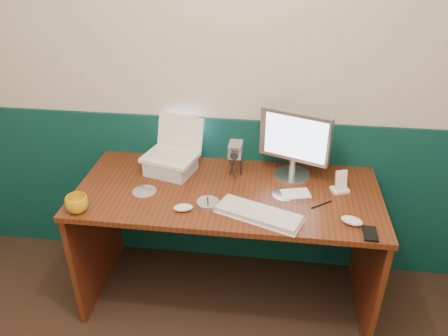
# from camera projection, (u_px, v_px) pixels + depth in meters

# --- Properties ---
(back_wall) EXTENTS (3.50, 0.04, 2.50)m
(back_wall) POSITION_uv_depth(u_px,v_px,m) (212.00, 75.00, 2.39)
(back_wall) COLOR beige
(back_wall) RESTS_ON ground
(wainscot) EXTENTS (3.48, 0.02, 1.00)m
(wainscot) POSITION_uv_depth(u_px,v_px,m) (213.00, 192.00, 2.75)
(wainscot) COLOR #073327
(wainscot) RESTS_ON ground
(desk) EXTENTS (1.60, 0.70, 0.75)m
(desk) POSITION_uv_depth(u_px,v_px,m) (227.00, 246.00, 2.49)
(desk) COLOR #3D220B
(desk) RESTS_ON ground
(laptop_riser) EXTENTS (0.29, 0.26, 0.08)m
(laptop_riser) POSITION_uv_depth(u_px,v_px,m) (171.00, 165.00, 2.45)
(laptop_riser) COLOR silver
(laptop_riser) RESTS_ON desk
(laptop) EXTENTS (0.33, 0.28, 0.23)m
(laptop) POSITION_uv_depth(u_px,v_px,m) (169.00, 140.00, 2.37)
(laptop) COLOR white
(laptop) RESTS_ON laptop_riser
(monitor) EXTENTS (0.40, 0.24, 0.38)m
(monitor) POSITION_uv_depth(u_px,v_px,m) (294.00, 146.00, 2.33)
(monitor) COLOR #BABBBF
(monitor) RESTS_ON desk
(keyboard) EXTENTS (0.43, 0.27, 0.02)m
(keyboard) POSITION_uv_depth(u_px,v_px,m) (259.00, 214.00, 2.09)
(keyboard) COLOR silver
(keyboard) RESTS_ON desk
(mouse_right) EXTENTS (0.12, 0.10, 0.03)m
(mouse_right) POSITION_uv_depth(u_px,v_px,m) (352.00, 221.00, 2.04)
(mouse_right) COLOR white
(mouse_right) RESTS_ON desk
(mouse_left) EXTENTS (0.11, 0.08, 0.03)m
(mouse_left) POSITION_uv_depth(u_px,v_px,m) (183.00, 208.00, 2.13)
(mouse_left) COLOR white
(mouse_left) RESTS_ON desk
(mug) EXTENTS (0.14, 0.14, 0.09)m
(mug) POSITION_uv_depth(u_px,v_px,m) (77.00, 204.00, 2.11)
(mug) COLOR gold
(mug) RESTS_ON desk
(camcorder) EXTENTS (0.10, 0.14, 0.22)m
(camcorder) POSITION_uv_depth(u_px,v_px,m) (235.00, 159.00, 2.37)
(camcorder) COLOR #B9B9BE
(camcorder) RESTS_ON desk
(cd_spindle) EXTENTS (0.11, 0.11, 0.02)m
(cd_spindle) POSITION_uv_depth(u_px,v_px,m) (208.00, 203.00, 2.17)
(cd_spindle) COLOR silver
(cd_spindle) RESTS_ON desk
(cd_loose_a) EXTENTS (0.13, 0.13, 0.00)m
(cd_loose_a) POSITION_uv_depth(u_px,v_px,m) (144.00, 191.00, 2.29)
(cd_loose_a) COLOR silver
(cd_loose_a) RESTS_ON desk
(cd_loose_b) EXTENTS (0.12, 0.12, 0.00)m
(cd_loose_b) POSITION_uv_depth(u_px,v_px,m) (284.00, 194.00, 2.26)
(cd_loose_b) COLOR #AEB4BE
(cd_loose_b) RESTS_ON desk
(pen) EXTENTS (0.11, 0.08, 0.01)m
(pen) POSITION_uv_depth(u_px,v_px,m) (322.00, 204.00, 2.18)
(pen) COLOR black
(pen) RESTS_ON desk
(papers) EXTENTS (0.17, 0.13, 0.00)m
(papers) POSITION_uv_depth(u_px,v_px,m) (296.00, 194.00, 2.27)
(papers) COLOR silver
(papers) RESTS_ON desk
(dock) EXTENTS (0.11, 0.09, 0.02)m
(dock) POSITION_uv_depth(u_px,v_px,m) (340.00, 190.00, 2.29)
(dock) COLOR white
(dock) RESTS_ON desk
(music_player) EXTENTS (0.07, 0.05, 0.10)m
(music_player) POSITION_uv_depth(u_px,v_px,m) (341.00, 180.00, 2.26)
(music_player) COLOR white
(music_player) RESTS_ON dock
(pda) EXTENTS (0.07, 0.11, 0.01)m
(pda) POSITION_uv_depth(u_px,v_px,m) (370.00, 234.00, 1.97)
(pda) COLOR black
(pda) RESTS_ON desk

